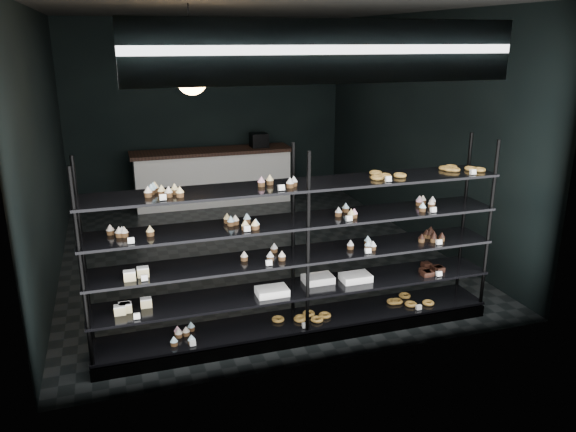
{
  "coord_description": "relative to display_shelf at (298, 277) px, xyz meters",
  "views": [
    {
      "loc": [
        -1.75,
        -7.22,
        2.84
      ],
      "look_at": [
        -0.04,
        -1.9,
        1.08
      ],
      "focal_mm": 35.0,
      "sensor_mm": 36.0,
      "label": 1
    }
  ],
  "objects": [
    {
      "name": "room",
      "position": [
        0.12,
        2.45,
        0.97
      ],
      "size": [
        5.01,
        6.01,
        3.2
      ],
      "color": "black",
      "rests_on": "ground"
    },
    {
      "name": "display_shelf",
      "position": [
        0.0,
        0.0,
        0.0
      ],
      "size": [
        4.0,
        0.5,
        1.91
      ],
      "color": "black",
      "rests_on": "room"
    },
    {
      "name": "signage",
      "position": [
        0.12,
        -0.48,
        2.12
      ],
      "size": [
        3.3,
        0.05,
        0.5
      ],
      "color": "#0C113F",
      "rests_on": "room"
    },
    {
      "name": "pendant_lamp",
      "position": [
        -0.77,
        1.13,
        1.82
      ],
      "size": [
        0.32,
        0.32,
        0.89
      ],
      "color": "black",
      "rests_on": "room"
    },
    {
      "name": "service_counter",
      "position": [
        0.09,
        4.95,
        -0.13
      ],
      "size": [
        2.83,
        0.65,
        1.23
      ],
      "color": "silver",
      "rests_on": "room"
    }
  ]
}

